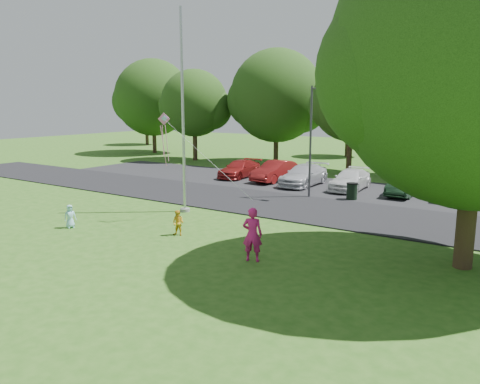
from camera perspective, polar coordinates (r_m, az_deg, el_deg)
The scene contains 14 objects.
ground at distance 18.31m, azimuth -8.52°, elevation -6.68°, with size 120.00×120.00×0.00m, color #2B5A17.
park_road at distance 25.45m, azimuth 5.21°, elevation -1.61°, with size 60.00×6.00×0.06m, color black.
parking_strip at distance 31.21m, azimuth 10.94°, elevation 0.53°, with size 42.00×7.00×0.06m, color black.
flagpole at distance 23.59m, azimuth -6.94°, elevation 7.54°, with size 0.50×0.50×10.00m.
street_lamp at distance 27.25m, azimuth 9.10°, elevation 7.28°, with size 1.82×0.30×6.45m.
trash_can at distance 27.42m, azimuth 13.48°, elevation 0.05°, with size 0.64×0.64×1.01m.
big_tree at distance 16.79m, azimuth 26.94°, elevation 13.57°, with size 10.07×9.59×11.65m.
tree_row at distance 38.49m, azimuth 18.64°, elevation 10.55°, with size 64.35×11.94×10.88m.
horizon_trees at distance 47.40m, azimuth 24.59°, elevation 8.37°, with size 77.46×7.20×7.02m.
parked_cars at distance 31.37m, azimuth 9.76°, elevation 1.89°, with size 16.75×5.09×1.43m.
woman at distance 16.34m, azimuth 1.52°, elevation -5.19°, with size 0.70×0.46×1.92m, color #D21C73.
child_yellow at distance 19.73m, azimuth -7.55°, elevation -3.76°, with size 0.52×0.41×1.08m, color gold.
child_blue at distance 22.09m, azimuth -20.01°, elevation -2.80°, with size 0.51×0.33×1.05m, color #98DBEA.
kite at distance 21.65m, azimuth -8.99°, elevation 7.44°, with size 6.74×2.93×2.86m.
Camera 1 is at (11.85, -12.87, 5.43)m, focal length 35.00 mm.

